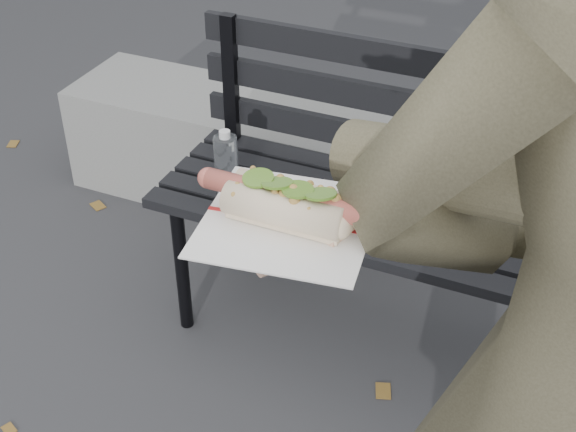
# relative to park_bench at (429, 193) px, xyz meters

# --- Properties ---
(park_bench) EXTENTS (1.50, 0.44, 0.88)m
(park_bench) POSITION_rel_park_bench_xyz_m (0.00, 0.00, 0.00)
(park_bench) COLOR black
(park_bench) RESTS_ON ground
(concrete_block) EXTENTS (1.20, 0.40, 0.40)m
(concrete_block) POSITION_rel_park_bench_xyz_m (-0.86, 0.48, -0.32)
(concrete_block) COLOR slate
(concrete_block) RESTS_ON ground
(held_hotdog) EXTENTS (0.62, 0.32, 0.20)m
(held_hotdog) POSITION_rel_park_bench_xyz_m (0.27, -1.05, 0.72)
(held_hotdog) COLOR #433E2C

